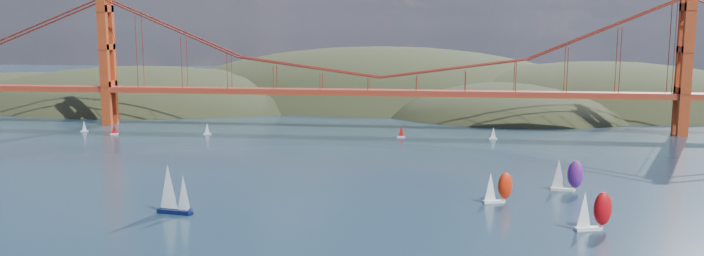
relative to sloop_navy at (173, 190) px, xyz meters
name	(u,v)px	position (x,y,z in m)	size (l,w,h in m)	color
headlands	(476,127)	(81.50, 234.27, -18.14)	(725.00, 225.00, 96.00)	black
bridge	(376,53)	(34.80, 135.98, 26.55)	(552.00, 12.00, 55.00)	maroon
sloop_navy	(173,190)	(0.00, 0.00, 0.00)	(8.57, 5.27, 12.88)	black
racer_0	(497,187)	(75.88, 19.61, -1.65)	(7.62, 4.69, 8.53)	white
racer_1	(593,210)	(94.34, -1.15, -1.24)	(8.40, 5.10, 9.41)	white
racer_rwb	(567,175)	(94.97, 34.23, -1.23)	(8.36, 3.98, 9.43)	silver
distant_boat_1	(84,126)	(-83.93, 113.90, -3.28)	(3.00, 2.00, 4.70)	silver
distant_boat_2	(114,129)	(-68.13, 108.23, -3.28)	(3.00, 2.00, 4.70)	silver
distant_boat_3	(207,129)	(-31.23, 113.31, -3.28)	(3.00, 2.00, 4.70)	silver
distant_boat_8	(493,133)	(82.03, 116.37, -3.28)	(3.00, 2.00, 4.70)	silver
distant_boat_9	(401,131)	(46.58, 116.30, -3.28)	(3.00, 2.00, 4.70)	silver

